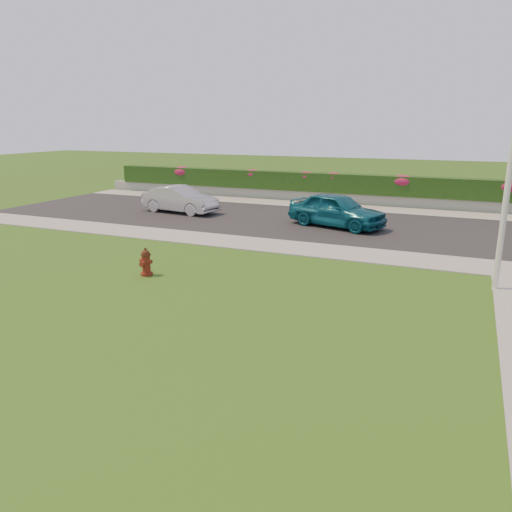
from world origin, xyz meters
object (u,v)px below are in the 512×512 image
at_px(fire_hydrant, 146,262).
at_px(sedan_silver, 180,199).
at_px(sedan_teal, 337,210).
at_px(utility_pole, 508,187).

xyz_separation_m(fire_hydrant, sedan_silver, (-4.83, 9.87, 0.31)).
bearing_deg(sedan_teal, fire_hydrant, 176.99).
distance_m(fire_hydrant, utility_pole, 10.51).
bearing_deg(sedan_silver, fire_hydrant, -146.71).
height_order(fire_hydrant, utility_pole, utility_pole).
xyz_separation_m(sedan_teal, utility_pole, (6.29, -6.74, 2.10)).
bearing_deg(sedan_silver, sedan_teal, -85.54).
xyz_separation_m(fire_hydrant, utility_pole, (9.84, 2.73, 2.49)).
bearing_deg(utility_pole, sedan_silver, 154.03).
relative_size(fire_hydrant, utility_pole, 0.15).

